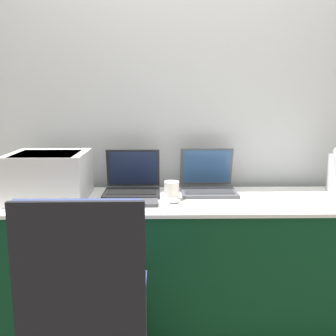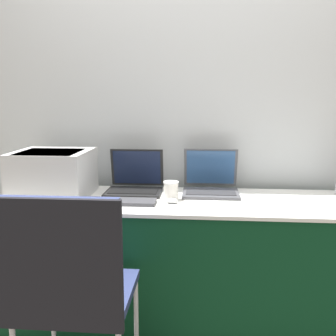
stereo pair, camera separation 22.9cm
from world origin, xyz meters
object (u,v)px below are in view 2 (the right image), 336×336
coffee_cup (171,190)px  mouse (172,201)px  chair (69,278)px  laptop_right (211,183)px  laptop_left (135,183)px  external_keyboard (120,202)px  printer (53,172)px

coffee_cup → mouse: 0.09m
coffee_cup → chair: chair is taller
laptop_right → coffee_cup: bearing=-141.2°
coffee_cup → mouse: size_ratio=1.50×
laptop_left → external_keyboard: laptop_left is taller
laptop_right → mouse: size_ratio=4.79×
laptop_right → chair: bearing=-123.7°
external_keyboard → mouse: size_ratio=5.64×
laptop_right → mouse: bearing=-129.8°
laptop_right → printer: bearing=-170.2°
laptop_left → chair: size_ratio=0.35×
mouse → chair: size_ratio=0.07×
printer → coffee_cup: (0.71, -0.02, -0.09)m
laptop_left → printer: bearing=-162.8°
laptop_left → external_keyboard: 0.28m
laptop_right → laptop_left: bearing=-177.9°
laptop_left → mouse: 0.36m
laptop_left → chair: 0.93m
mouse → laptop_left: bearing=135.2°
laptop_left → laptop_right: laptop_right is taller
laptop_left → coffee_cup: bearing=-35.2°
mouse → chair: 0.77m
laptop_left → coffee_cup: 0.29m
mouse → chair: (-0.38, -0.64, -0.17)m
laptop_right → mouse: laptop_right is taller
chair → printer: bearing=114.2°
external_keyboard → chair: bearing=-98.6°
external_keyboard → coffee_cup: bearing=21.2°
mouse → coffee_cup: bearing=97.6°
printer → external_keyboard: size_ratio=1.07×
laptop_left → mouse: size_ratio=4.78×
coffee_cup → chair: bearing=-117.3°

